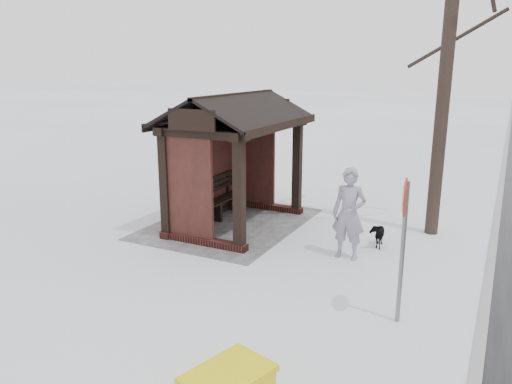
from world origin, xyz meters
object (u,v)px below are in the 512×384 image
pedestrian (349,214)px  road_sign (404,219)px  dog (377,234)px  bus_shelter (230,134)px

pedestrian → road_sign: bearing=-55.3°
dog → road_sign: bearing=-81.2°
bus_shelter → road_sign: bus_shelter is taller
pedestrian → dog: 1.17m
dog → road_sign: (3.01, 1.03, 1.32)m
bus_shelter → dog: size_ratio=5.71×
bus_shelter → dog: 3.95m
bus_shelter → dog: bearing=91.6°
dog → road_sign: road_sign is taller
pedestrian → bus_shelter: bearing=166.4°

